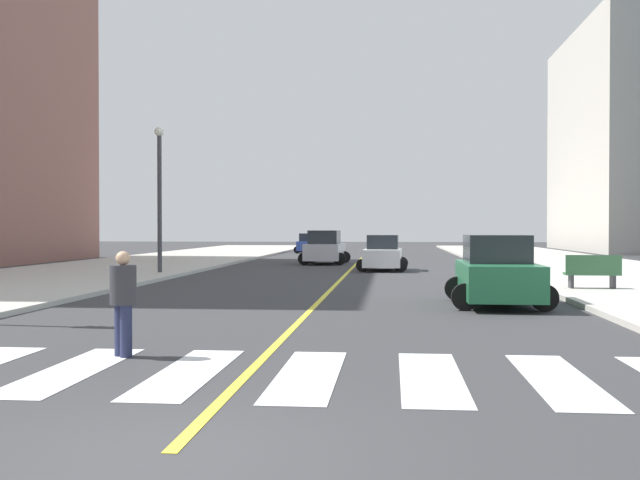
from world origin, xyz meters
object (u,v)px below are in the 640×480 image
object	(u,v)px
car_white_second	(383,254)
car_green_nearest	(497,273)
pedestrian_crossing	(123,299)
car_blue_third	(309,244)
fire_hydrant	(523,261)
car_silver_fourth	(325,248)
park_bench	(592,272)
street_lamp	(160,185)

from	to	relation	value
car_white_second	car_green_nearest	bearing A→B (deg)	103.20
car_white_second	pedestrian_crossing	world-z (taller)	car_white_second
car_white_second	car_blue_third	distance (m)	27.21
pedestrian_crossing	fire_hydrant	xyz separation A→B (m)	(10.72, 24.50, -0.40)
car_silver_fourth	park_bench	bearing A→B (deg)	-58.75
car_silver_fourth	park_bench	distance (m)	21.97
car_blue_third	fire_hydrant	size ratio (longest dim) A/B	4.33
fire_hydrant	car_white_second	bearing A→B (deg)	165.35
car_green_nearest	fire_hydrant	world-z (taller)	car_green_nearest
fire_hydrant	car_silver_fourth	bearing A→B (deg)	140.76
car_silver_fourth	street_lamp	size ratio (longest dim) A/B	0.69
car_green_nearest	park_bench	xyz separation A→B (m)	(3.73, 4.45, -0.23)
car_green_nearest	car_silver_fourth	bearing A→B (deg)	-73.27
fire_hydrant	street_lamp	bearing A→B (deg)	-169.04
car_green_nearest	car_silver_fourth	distance (m)	24.65
car_white_second	car_blue_third	xyz separation A→B (m)	(-6.66, 26.38, -0.05)
park_bench	street_lamp	xyz separation A→B (m)	(-17.20, 7.61, 3.42)
car_white_second	park_bench	xyz separation A→B (m)	(7.12, -12.60, -0.16)
park_bench	street_lamp	bearing A→B (deg)	67.91
pedestrian_crossing	car_white_second	bearing A→B (deg)	121.85
car_white_second	fire_hydrant	bearing A→B (deg)	167.30
car_green_nearest	car_blue_third	world-z (taller)	car_green_nearest
car_silver_fourth	pedestrian_crossing	world-z (taller)	car_silver_fourth
park_bench	street_lamp	world-z (taller)	street_lamp
car_green_nearest	pedestrian_crossing	world-z (taller)	car_green_nearest
car_blue_third	street_lamp	xyz separation A→B (m)	(-3.42, -31.37, 3.32)
car_green_nearest	street_lamp	size ratio (longest dim) A/B	0.67
car_green_nearest	car_blue_third	xyz separation A→B (m)	(-10.05, 43.43, -0.13)
car_green_nearest	park_bench	size ratio (longest dim) A/B	2.44
car_white_second	fire_hydrant	xyz separation A→B (m)	(6.67, -1.74, -0.27)
street_lamp	fire_hydrant	bearing A→B (deg)	10.96
car_silver_fourth	pedestrian_crossing	bearing A→B (deg)	-88.68
car_white_second	car_silver_fourth	xyz separation A→B (m)	(-3.55, 6.61, 0.10)
car_blue_third	fire_hydrant	distance (m)	31.12
fire_hydrant	car_blue_third	bearing A→B (deg)	115.36
car_green_nearest	car_blue_third	bearing A→B (deg)	-76.60
car_green_nearest	fire_hydrant	distance (m)	15.66
fire_hydrant	park_bench	bearing A→B (deg)	-87.62
car_white_second	fire_hydrant	size ratio (longest dim) A/B	4.61
park_bench	fire_hydrant	xyz separation A→B (m)	(-0.45, 10.85, -0.11)
car_white_second	car_silver_fourth	world-z (taller)	car_silver_fourth
car_blue_third	car_silver_fourth	bearing A→B (deg)	-78.92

